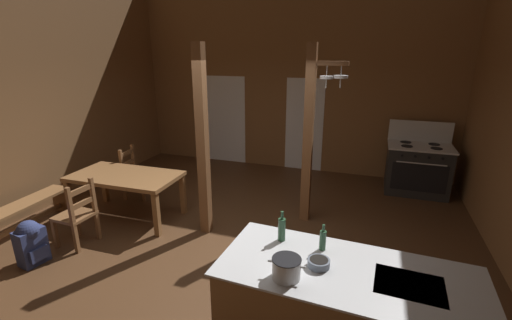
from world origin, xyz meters
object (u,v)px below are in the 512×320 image
kitchen_island (343,314)px  stockpot_on_counter (286,268)px  dining_table (126,180)px  ladderback_chair_by_post (136,174)px  backpack (31,241)px  bottle_tall_on_counter (323,240)px  ladderback_chair_near_window (77,215)px  mixing_bowl_on_counter (319,263)px  bottle_short_on_counter (282,229)px  bench_along_left_wall (19,214)px  stove_range (417,168)px

kitchen_island → stockpot_on_counter: size_ratio=7.17×
dining_table → stockpot_on_counter: size_ratio=5.60×
ladderback_chair_by_post → backpack: (0.08, -2.22, -0.14)m
stockpot_on_counter → bottle_tall_on_counter: bearing=67.3°
ladderback_chair_near_window → mixing_bowl_on_counter: bearing=-12.2°
bottle_short_on_counter → bottle_tall_on_counter: bearing=-5.6°
ladderback_chair_near_window → stockpot_on_counter: bearing=-16.9°
ladderback_chair_by_post → bottle_short_on_counter: bearing=-32.1°
stockpot_on_counter → mixing_bowl_on_counter: stockpot_on_counter is taller
ladderback_chair_near_window → mixing_bowl_on_counter: size_ratio=5.03×
kitchen_island → bottle_tall_on_counter: bearing=134.7°
backpack → bottle_short_on_counter: 3.31m
kitchen_island → dining_table: 3.93m
kitchen_island → bottle_short_on_counter: size_ratio=7.29×
kitchen_island → bench_along_left_wall: (-4.76, 0.68, -0.13)m
stove_range → dining_table: 5.26m
bottle_tall_on_counter → bottle_short_on_counter: bottle_short_on_counter is taller
stove_range → bench_along_left_wall: stove_range is taller
ladderback_chair_by_post → backpack: ladderback_chair_by_post is taller
mixing_bowl_on_counter → kitchen_island: bearing=4.8°
dining_table → ladderback_chair_by_post: 0.86m
dining_table → bottle_short_on_counter: (2.92, -1.35, 0.35)m
bench_along_left_wall → bottle_tall_on_counter: 4.58m
stove_range → stockpot_on_counter: 4.81m
dining_table → stockpot_on_counter: 3.65m
stove_range → backpack: (-4.85, -4.15, -0.17)m
bench_along_left_wall → backpack: (0.88, -0.52, 0.00)m
ladderback_chair_near_window → mixing_bowl_on_counter: (3.43, -0.74, 0.47)m
ladderback_chair_by_post → stove_range: bearing=21.5°
bench_along_left_wall → mixing_bowl_on_counter: mixing_bowl_on_counter is taller
stove_range → dining_table: stove_range is taller
kitchen_island → backpack: kitchen_island is taller
kitchen_island → bench_along_left_wall: bearing=171.9°
dining_table → kitchen_island: bearing=-24.6°
ladderback_chair_near_window → bottle_tall_on_counter: bottle_tall_on_counter is taller
dining_table → ladderback_chair_by_post: size_ratio=1.81×
stove_range → backpack: bearing=-139.4°
kitchen_island → dining_table: size_ratio=1.28×
mixing_bowl_on_counter → bottle_short_on_counter: size_ratio=0.62×
bottle_tall_on_counter → bottle_short_on_counter: size_ratio=0.84×
backpack → stockpot_on_counter: 3.51m
bench_along_left_wall → dining_table: bearing=38.8°
dining_table → bench_along_left_wall: bearing=-141.2°
stockpot_on_counter → bench_along_left_wall: bearing=167.8°
dining_table → bottle_tall_on_counter: (3.32, -1.39, 0.33)m
stove_range → bench_along_left_wall: 6.78m
ladderback_chair_near_window → ladderback_chair_by_post: size_ratio=1.00×
stove_range → ladderback_chair_near_window: size_ratio=1.39×
kitchen_island → ladderback_chair_near_window: 3.74m
bottle_tall_on_counter → backpack: bearing=-178.5°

